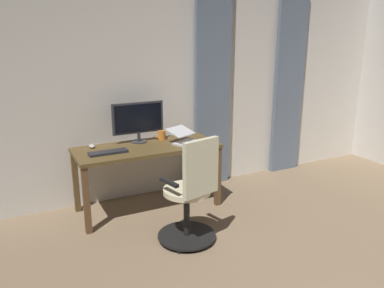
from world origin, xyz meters
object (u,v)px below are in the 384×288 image
Objects in this scene: computer_keyboard at (108,152)px; office_chair at (191,196)px; desk at (147,154)px; computer_mouse at (92,146)px; mug_tea at (161,135)px; laptop at (185,139)px; computer_monitor at (138,119)px.

office_chair is at bearing 123.72° from computer_keyboard.
computer_mouse is at bearing -20.66° from desk.
mug_tea reaches higher than computer_keyboard.
computer_monitor is at bearing -56.86° from laptop.
office_chair is 1.21m from computer_monitor.
computer_keyboard is at bearing 9.70° from desk.
office_chair is 2.49× the size of laptop.
office_chair reaches higher than desk.
mug_tea is (-0.27, 0.02, -0.21)m from computer_monitor.
laptop is (-0.42, 0.09, 0.15)m from desk.
office_chair is 1.77× the size of computer_monitor.
desk is 0.47m from computer_keyboard.
desk is at bearing 159.34° from computer_mouse.
laptop is at bearing 179.43° from computer_keyboard.
computer_mouse is 0.80m from mug_tea.
computer_monitor is 0.57m from computer_keyboard.
desk is 11.62× the size of mug_tea.
computer_mouse is at bearing 107.09° from office_chair.
laptop reaches higher than computer_keyboard.
computer_monitor is at bearing 82.82° from office_chair.
office_chair is at bearing 120.48° from computer_mouse.
computer_monitor is (0.12, -1.09, 0.52)m from office_chair.
desk is 2.64× the size of computer_monitor.
desk is at bearing 82.81° from office_chair.
computer_mouse reaches higher than computer_keyboard.
mug_tea is at bearing 68.74° from office_chair.
computer_monitor is 4.40× the size of mug_tea.
computer_mouse reaches higher than desk.
laptop is 3.12× the size of mug_tea.
desk is 0.91m from office_chair.
mug_tea is at bearing 177.82° from computer_mouse.
office_chair is 0.92m from laptop.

